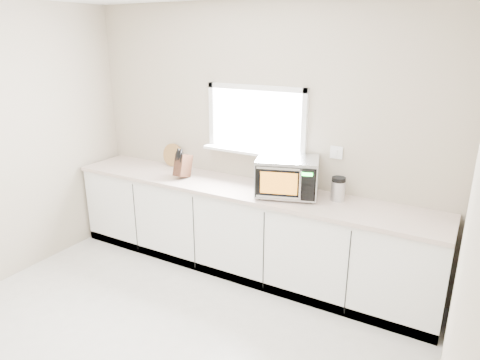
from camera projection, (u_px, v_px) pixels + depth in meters
The scene contains 7 objects.
back_wall at pixel (257, 138), 4.40m from camera, with size 4.00×0.17×2.70m.
cabinets at pixel (242, 230), 4.44m from camera, with size 3.92×0.60×0.88m, color white.
countertop at pixel (242, 189), 4.29m from camera, with size 3.92×0.64×0.04m, color beige.
microwave at pixel (288, 176), 4.01m from camera, with size 0.67×0.59×0.36m.
knife_block at pixel (183, 165), 4.53m from camera, with size 0.12×0.23×0.33m.
cutting_board at pixel (173, 155), 4.95m from camera, with size 0.27×0.27×0.02m, color #A67B40.
coffee_grinder at pixel (338, 189), 3.90m from camera, with size 0.16×0.16×0.23m.
Camera 1 is at (1.99, -1.83, 2.34)m, focal length 32.00 mm.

